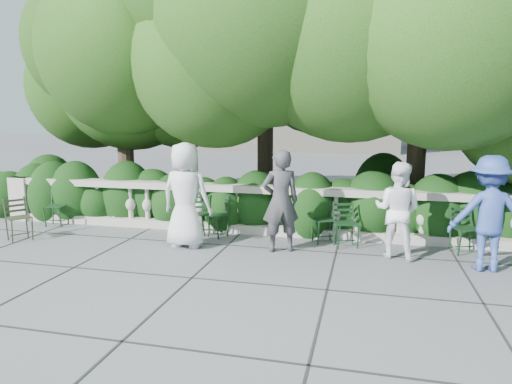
% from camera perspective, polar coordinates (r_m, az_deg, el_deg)
% --- Properties ---
extents(ground, '(90.00, 90.00, 0.00)m').
position_cam_1_polar(ground, '(7.72, -1.79, -8.54)').
color(ground, '#54555C').
rests_on(ground, ground).
extents(balustrade, '(12.00, 0.44, 1.00)m').
position_cam_1_polar(balustrade, '(9.28, 1.18, -2.35)').
color(balustrade, '#9E998E').
rests_on(balustrade, ground).
extents(shrub_hedge, '(15.00, 2.60, 1.70)m').
position_cam_1_polar(shrub_hedge, '(10.53, 2.59, -3.64)').
color(shrub_hedge, black).
rests_on(shrub_hedge, ground).
extents(tree_canopy, '(15.04, 6.52, 6.78)m').
position_cam_1_polar(tree_canopy, '(10.46, 6.86, 18.05)').
color(tree_canopy, '#3F3023').
rests_on(tree_canopy, ground).
extents(chair_a, '(0.50, 0.53, 0.84)m').
position_cam_1_polar(chair_a, '(10.87, -23.95, -4.05)').
color(chair_a, black).
rests_on(chair_a, ground).
extents(chair_b, '(0.56, 0.58, 0.84)m').
position_cam_1_polar(chair_b, '(9.18, -7.04, -5.68)').
color(chair_b, black).
rests_on(chair_b, ground).
extents(chair_c, '(0.58, 0.60, 0.84)m').
position_cam_1_polar(chair_c, '(9.12, -5.60, -5.74)').
color(chair_c, black).
rests_on(chair_c, ground).
extents(chair_d, '(0.61, 0.63, 0.84)m').
position_cam_1_polar(chair_d, '(8.73, 8.81, -6.50)').
color(chair_d, black).
rests_on(chair_d, ground).
extents(chair_e, '(0.58, 0.60, 0.84)m').
position_cam_1_polar(chair_e, '(8.51, 11.39, -6.99)').
color(chair_e, black).
rests_on(chair_e, ground).
extents(chair_f, '(0.57, 0.59, 0.84)m').
position_cam_1_polar(chair_f, '(8.77, 24.99, -7.23)').
color(chair_f, black).
rests_on(chair_f, ground).
extents(chair_weathered, '(0.64, 0.63, 0.84)m').
position_cam_1_polar(chair_weathered, '(9.91, -27.12, -5.53)').
color(chair_weathered, black).
rests_on(chair_weathered, ground).
extents(person_businessman, '(0.99, 0.69, 1.93)m').
position_cam_1_polar(person_businessman, '(8.39, -8.79, -0.40)').
color(person_businessman, silver).
rests_on(person_businessman, ground).
extents(person_woman_grey, '(0.78, 0.66, 1.81)m').
position_cam_1_polar(person_woman_grey, '(8.03, 3.08, -1.14)').
color(person_woman_grey, '#39383C').
rests_on(person_woman_grey, ground).
extents(person_casual_man, '(0.96, 0.85, 1.64)m').
position_cam_1_polar(person_casual_man, '(8.06, 17.26, -2.16)').
color(person_casual_man, white).
rests_on(person_casual_man, ground).
extents(person_older_blue, '(1.23, 0.79, 1.80)m').
position_cam_1_polar(person_older_blue, '(7.89, 27.09, -2.42)').
color(person_older_blue, '#314995').
rests_on(person_older_blue, ground).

